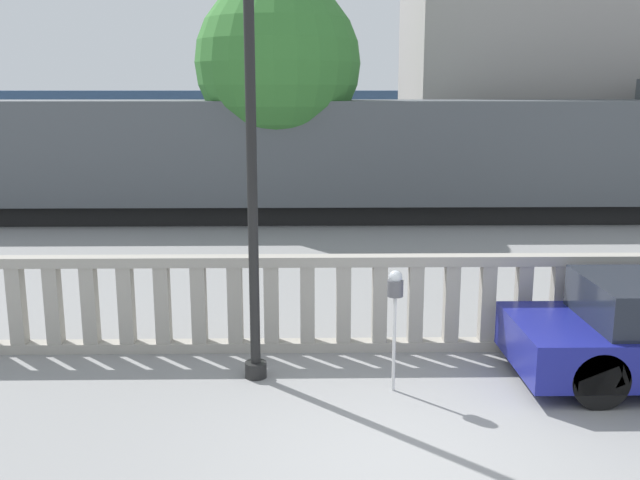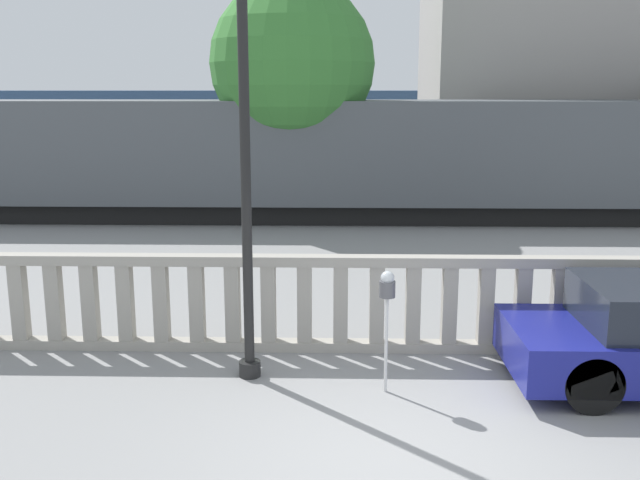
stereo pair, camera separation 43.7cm
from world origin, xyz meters
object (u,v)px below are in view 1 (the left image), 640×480
Objects in this scene: train_far at (186,127)px; tree_left at (278,63)px; lamppost at (251,107)px; train_near at (255,157)px; parking_meter at (395,293)px.

train_far is 15.62m from tree_left.
lamppost is 11.75m from train_near.
train_far is (-4.36, 14.43, 0.12)m from train_near.
parking_meter is 12.31m from train_near.
tree_left reaches higher than train_far.
tree_left reaches higher than train_near.
train_near is 2.66m from tree_left.
tree_left is at bearing -70.91° from train_far.
lamppost reaches higher than parking_meter.
train_near is at bearing 94.06° from lamppost.
parking_meter is 0.23× the size of tree_left.
parking_meter is at bearing -14.40° from lamppost.
lamppost reaches higher than train_near.
parking_meter is 12.41m from tree_left.
train_near is 15.07m from train_far.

